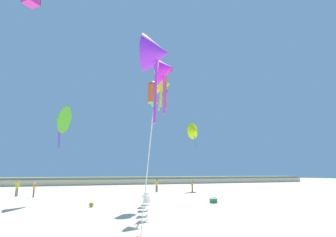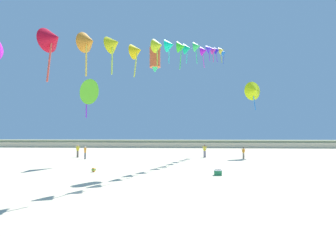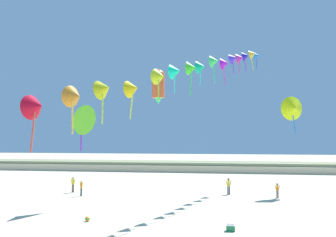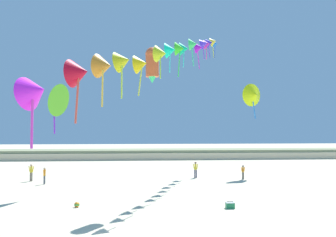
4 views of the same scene
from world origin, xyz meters
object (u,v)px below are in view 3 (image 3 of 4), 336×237
(large_kite_low_lead, at_px, (294,108))
(beach_cooler, at_px, (231,228))
(person_near_right, at_px, (81,187))
(beach_ball, at_px, (87,219))
(person_far_left, at_px, (229,185))
(person_near_left, at_px, (73,183))
(large_kite_high_solo, at_px, (158,85))
(person_mid_center, at_px, (277,190))
(large_kite_mid_trail, at_px, (81,119))

(large_kite_low_lead, xyz_separation_m, beach_cooler, (-7.44, -17.22, -9.20))
(person_near_right, xyz_separation_m, beach_ball, (4.91, -10.75, -0.76))
(person_near_right, relative_size, person_far_left, 0.92)
(person_far_left, relative_size, beach_cooler, 3.06)
(person_near_left, xyz_separation_m, beach_cooler, (17.09, -14.17, -0.80))
(person_near_left, height_order, large_kite_high_solo, large_kite_high_solo)
(large_kite_low_lead, bearing_deg, beach_cooler, -113.37)
(person_mid_center, xyz_separation_m, large_kite_low_lead, (2.43, 3.50, 8.54))
(person_near_left, bearing_deg, large_kite_low_lead, 7.08)
(large_kite_mid_trail, relative_size, beach_ball, 11.87)
(beach_ball, bearing_deg, person_mid_center, 39.37)
(large_kite_mid_trail, bearing_deg, person_near_right, 111.43)
(beach_cooler, bearing_deg, beach_ball, 173.48)
(large_kite_mid_trail, xyz_separation_m, large_kite_high_solo, (7.92, -4.72, 2.21))
(person_near_right, xyz_separation_m, large_kite_mid_trail, (2.11, -5.38, 6.84))
(person_far_left, xyz_separation_m, beach_ball, (-10.43, -14.11, -0.84))
(beach_ball, bearing_deg, person_near_left, 117.66)
(person_near_right, xyz_separation_m, beach_cooler, (15.18, -11.92, -0.73))
(person_near_left, relative_size, beach_ball, 4.84)
(person_far_left, bearing_deg, person_near_right, -167.64)
(person_mid_center, bearing_deg, large_kite_low_lead, 55.24)
(person_far_left, xyz_separation_m, large_kite_high_solo, (-5.31, -13.46, 8.98))
(person_near_left, distance_m, person_near_right, 2.95)
(person_far_left, bearing_deg, large_kite_high_solo, -111.53)
(person_near_right, xyz_separation_m, person_far_left, (15.34, 3.36, 0.08))
(large_kite_low_lead, relative_size, large_kite_high_solo, 1.62)
(beach_cooler, height_order, beach_ball, beach_cooler)
(person_near_right, relative_size, beach_cooler, 2.82)
(large_kite_mid_trail, relative_size, large_kite_high_solo, 1.66)
(person_near_right, bearing_deg, beach_cooler, -38.14)
(large_kite_high_solo, relative_size, beach_ball, 7.15)
(large_kite_low_lead, bearing_deg, large_kite_high_solo, -129.29)
(beach_cooler, bearing_deg, person_near_right, 141.86)
(person_near_left, relative_size, person_near_right, 1.08)
(large_kite_low_lead, xyz_separation_m, beach_ball, (-17.72, -16.05, -9.23))
(person_far_left, bearing_deg, large_kite_mid_trail, -146.54)
(person_near_right, distance_m, beach_cooler, 19.32)
(person_mid_center, height_order, large_kite_mid_trail, large_kite_mid_trail)
(person_mid_center, relative_size, large_kite_mid_trail, 0.35)
(person_far_left, relative_size, beach_ball, 4.87)
(large_kite_low_lead, relative_size, beach_cooler, 7.25)
(beach_cooler, bearing_deg, large_kite_low_lead, 66.63)
(person_far_left, height_order, beach_cooler, person_far_left)
(person_near_right, height_order, large_kite_high_solo, large_kite_high_solo)
(large_kite_mid_trail, height_order, large_kite_high_solo, large_kite_high_solo)
(person_near_right, distance_m, large_kite_low_lead, 24.73)
(person_near_right, bearing_deg, person_far_left, 12.36)
(person_near_left, bearing_deg, person_far_left, 3.68)
(person_far_left, distance_m, large_kite_high_solo, 17.03)
(person_mid_center, bearing_deg, beach_cooler, -110.08)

